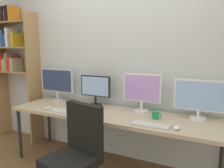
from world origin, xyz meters
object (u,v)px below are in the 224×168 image
(bookshelf, at_px, (12,53))
(keyboard_right, at_px, (150,125))
(office_chair, at_px, (75,166))
(monitor_center_right, at_px, (142,90))
(mouse_left_side, at_px, (48,108))
(desk, at_px, (110,116))
(monitor_center_left, at_px, (95,89))
(keyboard_left, at_px, (62,111))
(monitor_far_left, at_px, (57,82))
(mouse_right_side, at_px, (177,128))
(monitor_far_right, at_px, (199,98))
(coffee_mug, at_px, (156,115))

(bookshelf, relative_size, keyboard_right, 5.75)
(bookshelf, height_order, keyboard_right, bookshelf)
(office_chair, bearing_deg, monitor_center_right, 68.11)
(office_chair, distance_m, mouse_left_side, 0.98)
(mouse_left_side, bearing_deg, desk, 13.98)
(desk, relative_size, bookshelf, 1.18)
(monitor_center_left, distance_m, keyboard_left, 0.55)
(monitor_far_left, bearing_deg, mouse_left_side, -65.48)
(mouse_left_side, bearing_deg, office_chair, -33.22)
(mouse_right_side, bearing_deg, keyboard_right, -175.02)
(monitor_far_left, relative_size, keyboard_right, 1.47)
(desk, height_order, monitor_far_right, monitor_far_right)
(monitor_far_left, bearing_deg, monitor_center_left, -0.01)
(desk, height_order, keyboard_right, keyboard_right)
(monitor_far_left, bearing_deg, office_chair, -43.80)
(monitor_far_left, xyz_separation_m, coffee_mug, (1.54, -0.20, -0.24))
(desk, xyz_separation_m, coffee_mug, (0.56, 0.01, 0.09))
(coffee_mug, bearing_deg, mouse_left_side, -171.13)
(keyboard_left, bearing_deg, mouse_right_side, 0.93)
(keyboard_right, xyz_separation_m, mouse_left_side, (-1.36, 0.03, 0.01))
(keyboard_right, bearing_deg, desk, 157.67)
(monitor_far_right, xyz_separation_m, mouse_left_side, (-1.78, -0.41, -0.23))
(office_chair, distance_m, keyboard_left, 0.78)
(monitor_center_right, relative_size, keyboard_right, 1.23)
(keyboard_right, bearing_deg, keyboard_left, 180.00)
(monitor_center_right, distance_m, coffee_mug, 0.38)
(office_chair, xyz_separation_m, monitor_center_right, (0.37, 0.91, 0.61))
(monitor_center_right, height_order, keyboard_right, monitor_center_right)
(monitor_far_left, height_order, monitor_far_right, monitor_far_left)
(keyboard_left, relative_size, keyboard_right, 0.87)
(desk, xyz_separation_m, monitor_far_left, (-0.98, 0.21, 0.33))
(office_chair, xyz_separation_m, monitor_center_left, (-0.29, 0.91, 0.57))
(monitor_center_right, bearing_deg, desk, -147.11)
(monitor_far_left, height_order, monitor_center_right, monitor_far_left)
(monitor_far_left, height_order, keyboard_left, monitor_far_left)
(monitor_far_left, distance_m, keyboard_left, 0.67)
(monitor_center_right, bearing_deg, bookshelf, 179.57)
(office_chair, xyz_separation_m, mouse_left_side, (-0.76, 0.50, 0.35))
(monitor_center_left, height_order, mouse_right_side, monitor_center_left)
(monitor_center_left, xyz_separation_m, mouse_left_side, (-0.47, -0.41, -0.22))
(bookshelf, bearing_deg, keyboard_right, -10.45)
(monitor_far_right, xyz_separation_m, keyboard_left, (-1.54, -0.44, -0.23))
(office_chair, height_order, keyboard_right, office_chair)
(monitor_center_right, xyz_separation_m, coffee_mug, (0.23, -0.20, -0.22))
(desk, relative_size, office_chair, 2.64)
(office_chair, distance_m, monitor_far_left, 1.45)
(monitor_center_left, bearing_deg, office_chair, -72.22)
(desk, xyz_separation_m, bookshelf, (-1.93, 0.23, 0.75))
(bookshelf, distance_m, mouse_right_side, 2.86)
(monitor_far_right, xyz_separation_m, keyboard_right, (-0.42, -0.44, -0.23))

